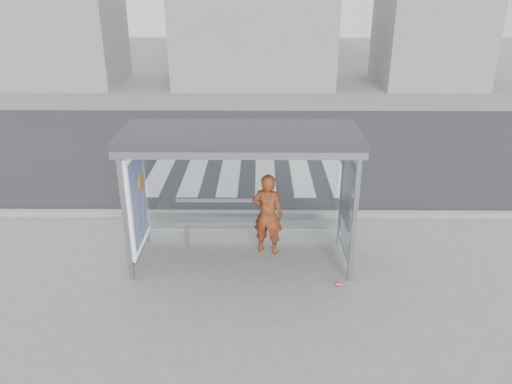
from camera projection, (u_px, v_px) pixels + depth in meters
ground at (242, 259)px, 9.82m from camera, size 80.00×80.00×0.00m
road at (249, 148)px, 16.25m from camera, size 30.00×10.00×0.01m
curb at (245, 214)px, 11.59m from camera, size 30.00×0.18×0.12m
crosswalk at (247, 176)px, 13.96m from camera, size 5.55×3.00×0.00m
bus_shelter at (221, 164)px, 9.10m from camera, size 4.25×1.65×2.62m
building_left at (56, 23)px, 25.25m from camera, size 6.00×5.00×6.00m
building_center at (254, 34)px, 25.37m from camera, size 8.00×5.00×5.00m
building_right at (433, 13)px, 24.91m from camera, size 5.00×5.00×7.00m
person at (268, 214)px, 9.78m from camera, size 0.70×0.56×1.68m
bench at (224, 221)px, 10.05m from camera, size 1.96×0.33×1.01m
soda_can at (338, 284)px, 8.98m from camera, size 0.11×0.07×0.06m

